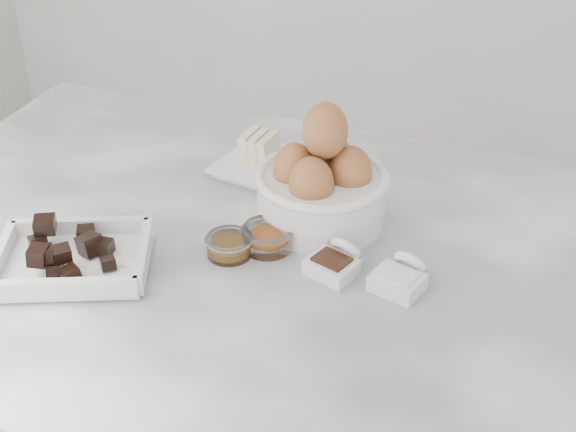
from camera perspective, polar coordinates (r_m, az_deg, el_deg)
The scene contains 9 objects.
marble_slab at distance 1.12m, azimuth -1.49°, elevation -3.17°, with size 1.20×0.80×0.04m, color silver.
chocolate_dish at distance 1.10m, azimuth -15.08°, elevation -2.71°, with size 0.24×0.22×0.05m.
butter_plate at distance 1.29m, azimuth -1.58°, elevation 4.06°, with size 0.17×0.17×0.06m.
sugar_ramekin at distance 1.20m, azimuth 2.10°, elevation 2.33°, with size 0.09×0.09×0.06m.
egg_bowl at distance 1.14m, azimuth 2.43°, elevation 2.32°, with size 0.19×0.19×0.18m.
honey_bowl at distance 1.09m, azimuth -4.20°, elevation -2.08°, with size 0.07×0.07×0.03m.
zest_bowl at distance 1.10m, azimuth -1.44°, elevation -1.46°, with size 0.07×0.07×0.03m.
vanilla_spoon at distance 1.06m, azimuth 3.38°, elevation -3.28°, with size 0.07×0.09×0.05m.
salt_spoon at distance 1.04m, azimuth 8.01°, elevation -4.31°, with size 0.07×0.09×0.05m.
Camera 1 is at (0.34, -0.84, 1.57)m, focal length 50.00 mm.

